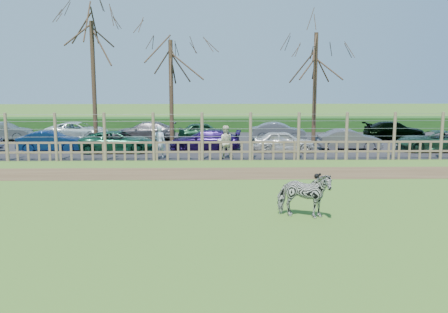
{
  "coord_description": "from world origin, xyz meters",
  "views": [
    {
      "loc": [
        0.53,
        -17.55,
        4.37
      ],
      "look_at": [
        1.0,
        2.5,
        1.1
      ],
      "focal_mm": 40.0,
      "sensor_mm": 36.0,
      "label": 1
    }
  ],
  "objects_px": {
    "car_11": "(279,132)",
    "tree_right": "(316,61)",
    "car_2": "(118,142)",
    "car_13": "(394,130)",
    "tree_left": "(93,54)",
    "car_9": "(145,131)",
    "tree_mid": "(171,67)",
    "car_10": "(204,131)",
    "car_5": "(349,140)",
    "crow": "(317,176)",
    "car_4": "(284,141)",
    "car_6": "(434,141)",
    "zebra": "(304,195)",
    "car_1": "(51,141)",
    "visitor_b": "(225,142)",
    "car_3": "(205,140)",
    "visitor_a": "(159,142)",
    "car_8": "(78,131)",
    "car_7": "(4,132)"
  },
  "relations": [
    {
      "from": "car_5",
      "to": "crow",
      "type": "bearing_deg",
      "value": 157.57
    },
    {
      "from": "car_5",
      "to": "car_10",
      "type": "xyz_separation_m",
      "value": [
        -8.6,
        4.57,
        0.0
      ]
    },
    {
      "from": "zebra",
      "to": "car_10",
      "type": "height_order",
      "value": "zebra"
    },
    {
      "from": "tree_left",
      "to": "tree_mid",
      "type": "bearing_deg",
      "value": 12.53
    },
    {
      "from": "tree_left",
      "to": "car_13",
      "type": "height_order",
      "value": "tree_left"
    },
    {
      "from": "car_2",
      "to": "car_13",
      "type": "relative_size",
      "value": 1.04
    },
    {
      "from": "car_4",
      "to": "car_13",
      "type": "height_order",
      "value": "same"
    },
    {
      "from": "tree_right",
      "to": "car_3",
      "type": "distance_m",
      "value": 8.74
    },
    {
      "from": "tree_right",
      "to": "car_1",
      "type": "height_order",
      "value": "tree_right"
    },
    {
      "from": "tree_left",
      "to": "visitor_a",
      "type": "height_order",
      "value": "tree_left"
    },
    {
      "from": "tree_right",
      "to": "visitor_b",
      "type": "relative_size",
      "value": 4.26
    },
    {
      "from": "crow",
      "to": "car_6",
      "type": "bearing_deg",
      "value": 41.73
    },
    {
      "from": "car_4",
      "to": "car_6",
      "type": "distance_m",
      "value": 8.7
    },
    {
      "from": "tree_left",
      "to": "zebra",
      "type": "xyz_separation_m",
      "value": [
        9.85,
        -15.11,
        -4.9
      ]
    },
    {
      "from": "crow",
      "to": "car_1",
      "type": "xyz_separation_m",
      "value": [
        -13.7,
        7.63,
        0.52
      ]
    },
    {
      "from": "car_9",
      "to": "car_10",
      "type": "distance_m",
      "value": 4.07
    },
    {
      "from": "car_1",
      "to": "car_2",
      "type": "bearing_deg",
      "value": -96.89
    },
    {
      "from": "zebra",
      "to": "car_4",
      "type": "bearing_deg",
      "value": 10.61
    },
    {
      "from": "crow",
      "to": "car_1",
      "type": "bearing_deg",
      "value": 150.88
    },
    {
      "from": "tree_left",
      "to": "zebra",
      "type": "distance_m",
      "value": 18.69
    },
    {
      "from": "car_1",
      "to": "car_9",
      "type": "bearing_deg",
      "value": -45.37
    },
    {
      "from": "tree_mid",
      "to": "car_9",
      "type": "bearing_deg",
      "value": 126.16
    },
    {
      "from": "tree_mid",
      "to": "car_10",
      "type": "distance_m",
      "value": 5.23
    },
    {
      "from": "crow",
      "to": "tree_right",
      "type": "bearing_deg",
      "value": 79.47
    },
    {
      "from": "car_10",
      "to": "car_11",
      "type": "relative_size",
      "value": 0.97
    },
    {
      "from": "tree_mid",
      "to": "zebra",
      "type": "relative_size",
      "value": 4.01
    },
    {
      "from": "car_1",
      "to": "car_13",
      "type": "relative_size",
      "value": 0.88
    },
    {
      "from": "car_1",
      "to": "crow",
      "type": "bearing_deg",
      "value": -124.03
    },
    {
      "from": "tree_right",
      "to": "car_6",
      "type": "distance_m",
      "value": 8.5
    },
    {
      "from": "crow",
      "to": "car_8",
      "type": "xyz_separation_m",
      "value": [
        -13.6,
        13.14,
        0.52
      ]
    },
    {
      "from": "tree_left",
      "to": "car_9",
      "type": "relative_size",
      "value": 1.9
    },
    {
      "from": "crow",
      "to": "car_2",
      "type": "distance_m",
      "value": 12.38
    },
    {
      "from": "car_9",
      "to": "car_5",
      "type": "bearing_deg",
      "value": 71.93
    },
    {
      "from": "tree_mid",
      "to": "car_9",
      "type": "distance_m",
      "value": 5.48
    },
    {
      "from": "tree_left",
      "to": "car_1",
      "type": "relative_size",
      "value": 2.16
    },
    {
      "from": "car_6",
      "to": "car_13",
      "type": "height_order",
      "value": "same"
    },
    {
      "from": "car_4",
      "to": "car_10",
      "type": "height_order",
      "value": "same"
    },
    {
      "from": "crow",
      "to": "car_6",
      "type": "height_order",
      "value": "car_6"
    },
    {
      "from": "crow",
      "to": "car_11",
      "type": "xyz_separation_m",
      "value": [
        -0.01,
        12.37,
        0.52
      ]
    },
    {
      "from": "car_5",
      "to": "car_7",
      "type": "bearing_deg",
      "value": 79.54
    },
    {
      "from": "visitor_a",
      "to": "car_13",
      "type": "bearing_deg",
      "value": -159.18
    },
    {
      "from": "tree_mid",
      "to": "car_7",
      "type": "relative_size",
      "value": 1.87
    },
    {
      "from": "car_4",
      "to": "car_7",
      "type": "bearing_deg",
      "value": 74.94
    },
    {
      "from": "tree_right",
      "to": "car_6",
      "type": "height_order",
      "value": "tree_right"
    },
    {
      "from": "car_4",
      "to": "tree_mid",
      "type": "bearing_deg",
      "value": 68.01
    },
    {
      "from": "zebra",
      "to": "car_2",
      "type": "distance_m",
      "value": 15.67
    },
    {
      "from": "car_5",
      "to": "car_8",
      "type": "xyz_separation_m",
      "value": [
        -17.18,
        5.1,
        0.0
      ]
    },
    {
      "from": "tree_left",
      "to": "car_8",
      "type": "bearing_deg",
      "value": 118.31
    },
    {
      "from": "car_3",
      "to": "car_13",
      "type": "bearing_deg",
      "value": 116.03
    },
    {
      "from": "car_11",
      "to": "tree_right",
      "type": "bearing_deg",
      "value": -122.86
    }
  ]
}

